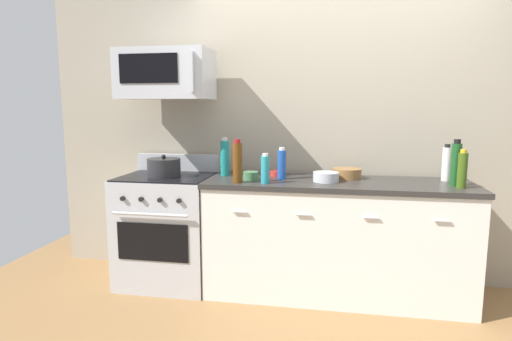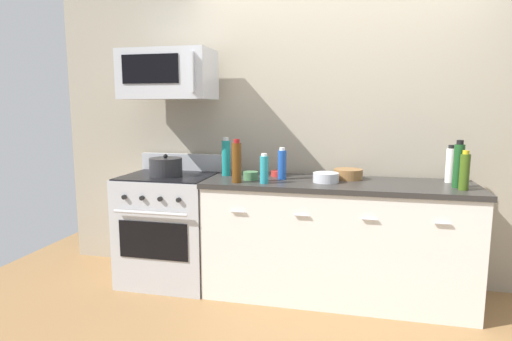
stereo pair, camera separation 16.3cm
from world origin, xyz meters
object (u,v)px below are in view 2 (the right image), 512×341
Objects in this scene: microwave at (168,75)px; bottle_vinegar_white at (450,165)px; range_oven at (170,227)px; bowl_steel_prep at (326,177)px; bottle_soda_blue at (282,164)px; bottle_olive_oil at (465,171)px; stockpot at (166,167)px; bottle_sparkling_teal at (226,157)px; bowl_red_small at (279,173)px; bowl_green_glaze at (251,175)px; bowl_wooden_salad at (348,174)px; bottle_hot_sauce_red at (227,162)px; bottle_dish_soap at (264,169)px; bottle_wine_green at (458,165)px; bottle_wine_amber at (237,162)px.

microwave is 2.33m from bottle_vinegar_white.
range_oven reaches higher than bowl_steel_prep.
bottle_olive_oil is at bearing -6.64° from bottle_soda_blue.
bottle_soda_blue is at bearing 3.87° from stockpot.
bowl_red_small is at bearing 9.07° from bottle_sparkling_teal.
microwave is at bearing 89.71° from range_oven.
bowl_wooden_salad is at bearing 14.72° from bowl_green_glaze.
bottle_soda_blue is at bearing -20.31° from bottle_hot_sauce_red.
bottle_sparkling_teal reaches higher than stockpot.
microwave is 0.83m from bottle_sparkling_teal.
bowl_red_small is (-1.32, -0.00, -0.11)m from bottle_vinegar_white.
bottle_vinegar_white is at bearing 8.31° from bowl_green_glaze.
range_oven is 1.28m from microwave.
bottle_olive_oil is 1.39× the size of bowl_steel_prep.
bottle_dish_soap is at bearing -45.40° from bowl_green_glaze.
bowl_red_small is (-1.33, 0.21, -0.14)m from bottle_wine_green.
bottle_dish_soap is 0.21m from bowl_green_glaze.
bowl_steel_prep is 0.73× the size of stockpot.
bottle_sparkling_teal is (-0.38, 0.29, 0.04)m from bottle_dish_soap.
bottle_dish_soap is at bearing 3.02° from bottle_wine_amber.
stockpot is at bearing -179.88° from bottle_wine_green.
microwave is 1.22m from bowl_red_small.
bottle_olive_oil is 1.30m from bottle_soda_blue.
bottle_dish_soap is 0.23m from bottle_soda_blue.
bowl_wooden_salad is at bearing 28.74° from bottle_dish_soap.
microwave is 3.69× the size of bottle_hot_sauce_red.
bottle_wine_amber is at bearing -64.00° from bottle_hot_sauce_red.
bottle_sparkling_teal is (-1.76, 0.14, -0.01)m from bottle_wine_green.
bottle_vinegar_white reaches higher than bowl_green_glaze.
bottle_olive_oil is (0.02, -0.09, -0.03)m from bottle_wine_green.
bottle_vinegar_white is (2.22, 0.16, 0.59)m from range_oven.
microwave reaches higher than bottle_sparkling_teal.
bottle_wine_green reaches higher than bottle_hot_sauce_red.
bottle_soda_blue is at bearing 0.71° from range_oven.
range_oven is at bearing -174.71° from bowl_wooden_salad.
bottle_wine_amber is (-1.58, -0.16, -0.00)m from bottle_wine_green.
microwave is 3.78× the size of bowl_steel_prep.
bottle_wine_amber reaches higher than bowl_green_glaze.
bottle_soda_blue is 2.00× the size of bowl_red_small.
range_oven reaches higher than bowl_red_small.
bowl_green_glaze is 0.61× the size of bowl_steel_prep.
bottle_sparkling_teal is at bearing 120.44° from bottle_wine_amber.
bottle_hot_sauce_red reaches higher than bowl_wooden_salad.
bowl_wooden_salad is (0.82, 0.35, -0.11)m from bottle_wine_amber.
range_oven is 1.40m from bowl_steel_prep.
bottle_dish_soap is at bearing -165.29° from bottle_vinegar_white.
bottle_olive_oil is 0.96m from bowl_steel_prep.
bottle_dish_soap is at bearing -9.55° from stockpot.
bowl_wooden_salad is at bearing 22.87° from bottle_wine_amber.
bottle_wine_amber is 1.45× the size of bowl_wooden_salad.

